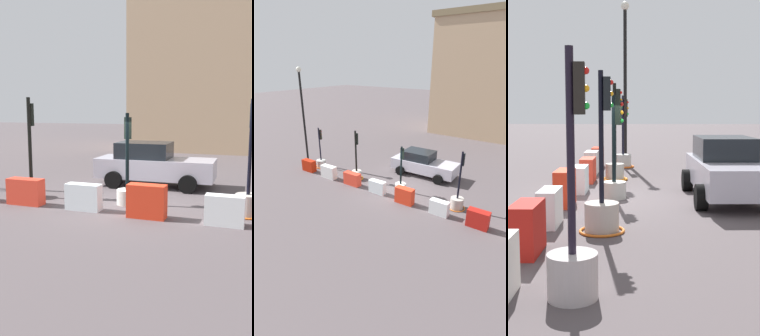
{
  "view_description": "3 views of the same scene",
  "coord_description": "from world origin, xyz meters",
  "views": [
    {
      "loc": [
        3.83,
        -10.34,
        2.86
      ],
      "look_at": [
        -0.01,
        0.0,
        1.14
      ],
      "focal_mm": 40.2,
      "sensor_mm": 36.0,
      "label": 1
    },
    {
      "loc": [
        7.4,
        -12.14,
        7.14
      ],
      "look_at": [
        -1.61,
        0.24,
        1.06
      ],
      "focal_mm": 28.24,
      "sensor_mm": 36.0,
      "label": 2
    },
    {
      "loc": [
        12.59,
        0.98,
        2.43
      ],
      "look_at": [
        1.35,
        0.7,
        1.01
      ],
      "focal_mm": 50.81,
      "sensor_mm": 36.0,
      "label": 3
    }
  ],
  "objects": [
    {
      "name": "ground_plane",
      "position": [
        0.0,
        0.0,
        0.0
      ],
      "size": [
        120.0,
        120.0,
        0.0
      ],
      "primitive_type": "plane",
      "color": "#51484A"
    },
    {
      "name": "traffic_light_1",
      "position": [
        -3.3,
        -0.06,
        0.55
      ],
      "size": [
        0.88,
        0.88,
        3.25
      ],
      "color": "beige",
      "rests_on": "ground_plane"
    },
    {
      "name": "traffic_light_2",
      "position": [
        -0.01,
        0.14,
        0.56
      ],
      "size": [
        0.65,
        0.65,
        2.76
      ],
      "color": "beige",
      "rests_on": "ground_plane"
    },
    {
      "name": "traffic_light_3",
      "position": [
        3.48,
        0.12,
        0.47
      ],
      "size": [
        0.91,
        0.91,
        3.14
      ],
      "color": "#B3A9A0",
      "rests_on": "ground_plane"
    },
    {
      "name": "construction_barrier_2",
      "position": [
        -2.91,
        -0.93,
        0.4
      ],
      "size": [
        1.12,
        0.45,
        0.79
      ],
      "color": "red",
      "rests_on": "ground_plane"
    },
    {
      "name": "construction_barrier_3",
      "position": [
        -0.96,
        -0.92,
        0.38
      ],
      "size": [
        1.03,
        0.39,
        0.76
      ],
      "color": "white",
      "rests_on": "ground_plane"
    },
    {
      "name": "construction_barrier_4",
      "position": [
        0.97,
        -1.04,
        0.45
      ],
      "size": [
        1.04,
        0.43,
        0.9
      ],
      "color": "red",
      "rests_on": "ground_plane"
    },
    {
      "name": "construction_barrier_5",
      "position": [
        2.98,
        -1.01,
        0.38
      ],
      "size": [
        0.97,
        0.4,
        0.77
      ],
      "color": "white",
      "rests_on": "ground_plane"
    },
    {
      "name": "car_silver_hatchback",
      "position": [
        -0.09,
        3.13,
        0.81
      ],
      "size": [
        4.44,
        2.17,
        1.65
      ],
      "color": "#B5B2C1",
      "rests_on": "ground_plane"
    },
    {
      "name": "building_main_facade",
      "position": [
        1.6,
        17.65,
        5.92
      ],
      "size": [
        14.15,
        7.5,
        11.79
      ],
      "color": "tan",
      "rests_on": "ground_plane"
    }
  ]
}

